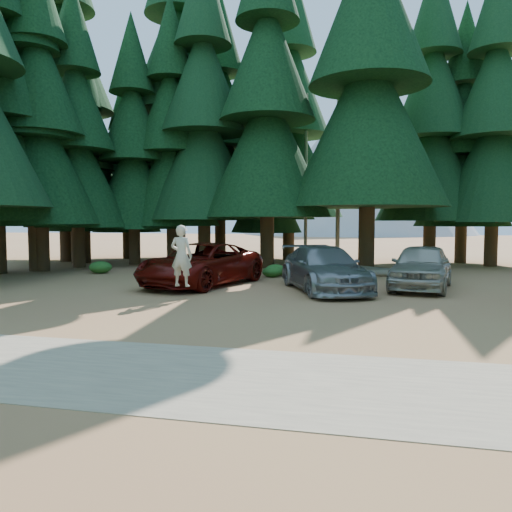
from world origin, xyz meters
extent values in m
plane|color=#A76B47|center=(0.00, 0.00, 0.00)|extent=(160.00, 160.00, 0.00)
cube|color=gray|center=(0.00, -6.50, 0.01)|extent=(26.00, 3.50, 0.01)
cylinder|color=#666052|center=(0.80, 14.50, 6.00)|extent=(0.24, 0.24, 12.00)
cylinder|color=#666052|center=(-1.20, 16.00, 5.00)|extent=(0.20, 0.20, 10.00)
cone|color=gray|center=(0.00, 85.00, 14.00)|extent=(44.00, 44.00, 28.00)
cone|color=gray|center=(-8.00, 95.00, 10.00)|extent=(36.00, 36.00, 20.00)
imported|color=#5D0C07|center=(-3.71, 4.21, 0.81)|extent=(4.10, 6.35, 1.63)
imported|color=gray|center=(1.02, 3.79, 0.78)|extent=(4.12, 5.83, 1.57)
imported|color=#B3AD9F|center=(4.42, 5.06, 0.82)|extent=(2.84, 5.11, 1.65)
imported|color=beige|center=(-3.21, 0.86, 1.37)|extent=(0.73, 0.50, 1.94)
cylinder|color=white|center=(-3.21, 0.91, 2.19)|extent=(0.36, 0.36, 0.04)
cylinder|color=#666052|center=(-5.43, 8.52, 0.14)|extent=(3.78, 1.87, 0.29)
cylinder|color=#666052|center=(2.87, 10.50, 0.14)|extent=(2.81, 2.37, 0.28)
cylinder|color=#666052|center=(3.24, 9.01, 0.14)|extent=(4.51, 1.01, 0.29)
ellipsoid|color=#1C5F20|center=(-4.44, 7.40, 0.28)|extent=(1.02, 1.02, 0.56)
ellipsoid|color=#1C5F20|center=(-1.62, 7.55, 0.23)|extent=(0.84, 0.84, 0.46)
ellipsoid|color=#1C5F20|center=(0.38, 6.58, 0.30)|extent=(1.10, 1.10, 0.60)
ellipsoid|color=#1C5F20|center=(-1.57, 8.24, 0.26)|extent=(0.93, 0.93, 0.51)
ellipsoid|color=#1C5F20|center=(1.25, 6.70, 0.35)|extent=(1.28, 1.28, 0.70)
ellipsoid|color=#1C5F20|center=(4.45, 9.20, 0.35)|extent=(1.28, 1.28, 0.70)
ellipsoid|color=#1C5F20|center=(-9.82, 7.32, 0.29)|extent=(1.05, 1.05, 0.58)
camera|label=1|loc=(2.57, -13.89, 2.46)|focal=35.00mm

